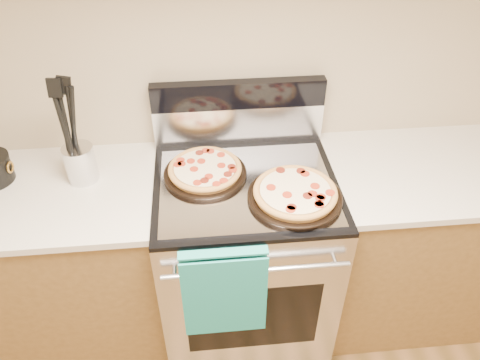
{
  "coord_description": "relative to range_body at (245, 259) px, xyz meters",
  "views": [
    {
      "loc": [
        -0.17,
        0.16,
        2.13
      ],
      "look_at": [
        -0.03,
        1.55,
        1.01
      ],
      "focal_mm": 35.0,
      "sensor_mm": 36.0,
      "label": 1
    }
  ],
  "objects": [
    {
      "name": "cabinet_right",
      "position": [
        0.88,
        0.03,
        -0.01
      ],
      "size": [
        1.0,
        0.62,
        0.88
      ],
      "primitive_type": "cube",
      "color": "brown",
      "rests_on": "ground"
    },
    {
      "name": "dish_towel",
      "position": [
        -0.12,
        -0.38,
        0.25
      ],
      "size": [
        0.32,
        0.05,
        0.42
      ],
      "primitive_type": null,
      "color": "teal",
      "rests_on": "oven_handle"
    },
    {
      "name": "countertop_right",
      "position": [
        0.88,
        0.03,
        0.45
      ],
      "size": [
        1.02,
        0.64,
        0.03
      ],
      "primitive_type": "cube",
      "color": "beige",
      "rests_on": "cabinet_right"
    },
    {
      "name": "utensil_crock",
      "position": [
        -0.67,
        0.1,
        0.54
      ],
      "size": [
        0.16,
        0.16,
        0.16
      ],
      "primitive_type": "cylinder",
      "rotation": [
        0.0,
        0.0,
        -0.3
      ],
      "color": "silver",
      "rests_on": "countertop_left"
    },
    {
      "name": "foil_sheet",
      "position": [
        0.0,
        -0.03,
        0.47
      ],
      "size": [
        0.7,
        0.55,
        0.01
      ],
      "primitive_type": "cube",
      "color": "gray",
      "rests_on": "cooktop"
    },
    {
      "name": "cabinet_left",
      "position": [
        -0.88,
        0.03,
        -0.01
      ],
      "size": [
        1.0,
        0.62,
        0.88
      ],
      "primitive_type": "cube",
      "color": "brown",
      "rests_on": "ground"
    },
    {
      "name": "wall_back",
      "position": [
        0.0,
        0.35,
        0.9
      ],
      "size": [
        4.0,
        0.0,
        4.0
      ],
      "primitive_type": "plane",
      "rotation": [
        1.57,
        0.0,
        0.0
      ],
      "color": "tan",
      "rests_on": "ground"
    },
    {
      "name": "range_body",
      "position": [
        0.0,
        0.0,
        0.0
      ],
      "size": [
        0.76,
        0.68,
        0.9
      ],
      "primitive_type": "cube",
      "color": "#B7B7BC",
      "rests_on": "ground"
    },
    {
      "name": "pepperoni_pizza_back",
      "position": [
        -0.16,
        0.06,
        0.5
      ],
      "size": [
        0.36,
        0.36,
        0.05
      ],
      "primitive_type": null,
      "rotation": [
        0.0,
        0.0,
        -0.07
      ],
      "color": "#AA7133",
      "rests_on": "foil_sheet"
    },
    {
      "name": "backsplash_upper",
      "position": [
        0.0,
        0.31,
        0.71
      ],
      "size": [
        0.76,
        0.06,
        0.12
      ],
      "primitive_type": "cube",
      "color": "black",
      "rests_on": "backsplash_lower"
    },
    {
      "name": "backsplash_lower",
      "position": [
        0.0,
        0.31,
        0.56
      ],
      "size": [
        0.76,
        0.06,
        0.18
      ],
      "primitive_type": "cube",
      "color": "silver",
      "rests_on": "cooktop"
    },
    {
      "name": "countertop_left",
      "position": [
        -0.88,
        0.03,
        0.45
      ],
      "size": [
        1.02,
        0.64,
        0.03
      ],
      "primitive_type": "cube",
      "color": "beige",
      "rests_on": "cabinet_left"
    },
    {
      "name": "oven_handle",
      "position": [
        0.0,
        -0.38,
        0.35
      ],
      "size": [
        0.7,
        0.03,
        0.03
      ],
      "primitive_type": "cylinder",
      "rotation": [
        0.0,
        1.57,
        0.0
      ],
      "color": "silver",
      "rests_on": "range_body"
    },
    {
      "name": "pepperoni_pizza_front",
      "position": [
        0.18,
        -0.13,
        0.5
      ],
      "size": [
        0.47,
        0.47,
        0.05
      ],
      "primitive_type": null,
      "rotation": [
        0.0,
        0.0,
        0.36
      ],
      "color": "#AA7133",
      "rests_on": "foil_sheet"
    },
    {
      "name": "cooktop",
      "position": [
        0.0,
        0.0,
        0.46
      ],
      "size": [
        0.76,
        0.68,
        0.02
      ],
      "primitive_type": "cube",
      "color": "black",
      "rests_on": "range_body"
    },
    {
      "name": "oven_window",
      "position": [
        0.0,
        -0.34,
        0.0
      ],
      "size": [
        0.56,
        0.01,
        0.4
      ],
      "primitive_type": "cube",
      "color": "black",
      "rests_on": "range_body"
    }
  ]
}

